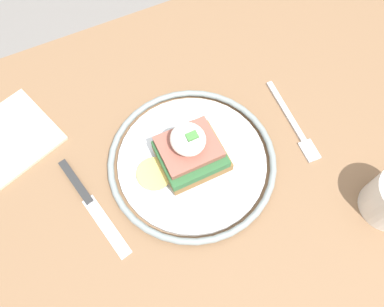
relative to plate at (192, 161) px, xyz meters
The scene contains 7 objects.
ground_plane 0.78m from the plate, 163.44° to the left, with size 6.00×6.00×0.00m, color gray.
dining_table 0.14m from the plate, 163.44° to the left, with size 1.08×0.68×0.77m.
plate is the anchor object (origin of this frame).
sandwich 0.03m from the plate, 23.40° to the right, with size 0.14×0.08×0.08m.
fork 0.18m from the plate, behind, with size 0.03×0.16×0.00m.
knife 0.17m from the plate, ahead, with size 0.05×0.18×0.01m.
napkin 0.29m from the plate, 34.58° to the right, with size 0.13×0.13×0.01m, color beige.
Camera 1 is at (0.13, 0.21, 1.30)m, focal length 35.00 mm.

